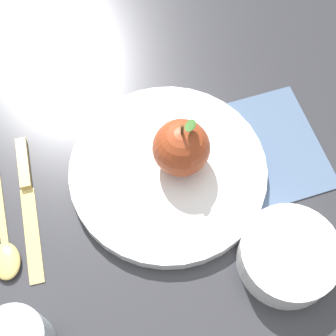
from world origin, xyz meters
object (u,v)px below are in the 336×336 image
object	(u,v)px
side_bowl	(289,255)
spoon	(5,248)
linen_napkin	(272,145)
apple	(181,148)
knife	(27,193)
dinner_plate	(168,171)

from	to	relation	value
side_bowl	spoon	bearing A→B (deg)	157.81
spoon	linen_napkin	xyz separation A→B (m)	(0.37, 0.02, -0.00)
apple	knife	size ratio (longest dim) A/B	0.44
spoon	dinner_plate	bearing A→B (deg)	7.46
apple	side_bowl	distance (m)	0.18
side_bowl	linen_napkin	distance (m)	0.16
dinner_plate	side_bowl	size ratio (longest dim) A/B	2.19
dinner_plate	spoon	size ratio (longest dim) A/B	1.55
dinner_plate	side_bowl	bearing A→B (deg)	-59.26
side_bowl	spoon	xyz separation A→B (m)	(-0.32, 0.13, -0.02)
apple	spoon	xyz separation A→B (m)	(-0.24, -0.03, -0.05)
dinner_plate	linen_napkin	xyz separation A→B (m)	(0.15, -0.01, -0.01)
dinner_plate	linen_napkin	size ratio (longest dim) A/B	1.53
side_bowl	knife	distance (m)	0.34
spoon	side_bowl	bearing A→B (deg)	-22.19
linen_napkin	dinner_plate	bearing A→B (deg)	177.30
knife	linen_napkin	bearing A→B (deg)	-7.10
knife	apple	bearing A→B (deg)	-8.54
side_bowl	linen_napkin	xyz separation A→B (m)	(0.05, 0.15, -0.02)
side_bowl	linen_napkin	size ratio (longest dim) A/B	0.70
dinner_plate	side_bowl	distance (m)	0.19
dinner_plate	knife	world-z (taller)	dinner_plate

